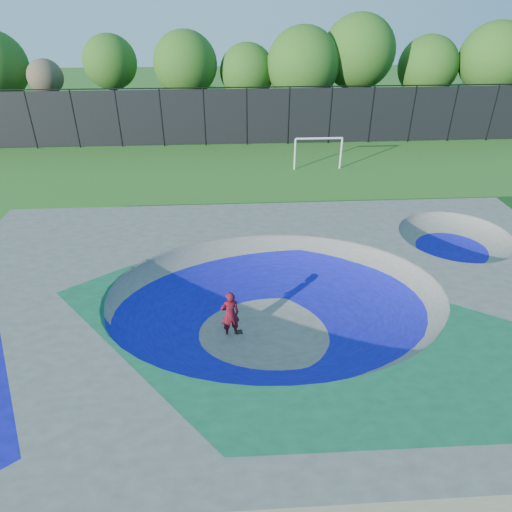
% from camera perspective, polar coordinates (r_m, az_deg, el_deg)
% --- Properties ---
extents(ground, '(120.00, 120.00, 0.00)m').
position_cam_1_polar(ground, '(15.53, 2.33, -9.09)').
color(ground, '#295F1A').
rests_on(ground, ground).
extents(skate_deck, '(22.00, 14.00, 1.50)m').
position_cam_1_polar(skate_deck, '(15.07, 2.39, -6.89)').
color(skate_deck, gray).
rests_on(skate_deck, ground).
extents(skater, '(0.69, 0.54, 1.69)m').
position_cam_1_polar(skater, '(14.79, -3.25, -7.26)').
color(skater, '#AE0D20').
rests_on(skater, ground).
extents(skateboard, '(0.81, 0.35, 0.05)m').
position_cam_1_polar(skateboard, '(15.31, -3.16, -9.69)').
color(skateboard, black).
rests_on(skateboard, ground).
extents(soccer_goal, '(3.02, 0.12, 1.99)m').
position_cam_1_polar(soccer_goal, '(29.28, 7.82, 13.32)').
color(soccer_goal, silver).
rests_on(soccer_goal, ground).
extents(fence, '(48.09, 0.09, 4.04)m').
position_cam_1_polar(fence, '(33.84, -1.16, 17.17)').
color(fence, black).
rests_on(fence, ground).
extents(treeline, '(53.48, 6.77, 8.42)m').
position_cam_1_polar(treeline, '(38.53, 1.10, 23.00)').
color(treeline, '#3F2B1F').
rests_on(treeline, ground).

